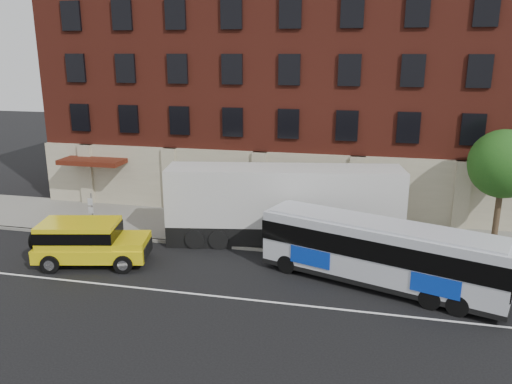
% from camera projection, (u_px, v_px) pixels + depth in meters
% --- Properties ---
extents(ground, '(120.00, 120.00, 0.00)m').
position_uv_depth(ground, '(200.00, 300.00, 21.60)').
color(ground, black).
rests_on(ground, ground).
extents(sidewalk, '(60.00, 6.00, 0.15)m').
position_uv_depth(sidewalk, '(250.00, 229.00, 30.04)').
color(sidewalk, gray).
rests_on(sidewalk, ground).
extents(kerb, '(60.00, 0.25, 0.15)m').
position_uv_depth(kerb, '(237.00, 247.00, 27.22)').
color(kerb, gray).
rests_on(kerb, ground).
extents(lane_line, '(60.00, 0.12, 0.01)m').
position_uv_depth(lane_line, '(204.00, 295.00, 22.07)').
color(lane_line, white).
rests_on(lane_line, ground).
extents(building, '(30.00, 12.10, 15.00)m').
position_uv_depth(building, '(275.00, 90.00, 35.47)').
color(building, maroon).
rests_on(building, sidewalk).
extents(sign_pole, '(0.30, 0.20, 2.50)m').
position_uv_depth(sign_pole, '(92.00, 211.00, 28.79)').
color(sign_pole, slate).
rests_on(sign_pole, ground).
extents(street_tree, '(3.60, 3.60, 6.20)m').
position_uv_depth(street_tree, '(504.00, 167.00, 26.46)').
color(street_tree, '#3C2D1E').
rests_on(street_tree, sidewalk).
extents(city_bus, '(11.01, 5.75, 2.97)m').
position_uv_depth(city_bus, '(380.00, 251.00, 22.56)').
color(city_bus, silver).
rests_on(city_bus, ground).
extents(yellow_suv, '(5.87, 3.40, 2.18)m').
position_uv_depth(yellow_suv, '(87.00, 240.00, 24.99)').
color(yellow_suv, yellow).
rests_on(yellow_suv, ground).
extents(shipping_container, '(12.88, 4.72, 4.21)m').
position_uv_depth(shipping_container, '(284.00, 206.00, 27.70)').
color(shipping_container, black).
rests_on(shipping_container, ground).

